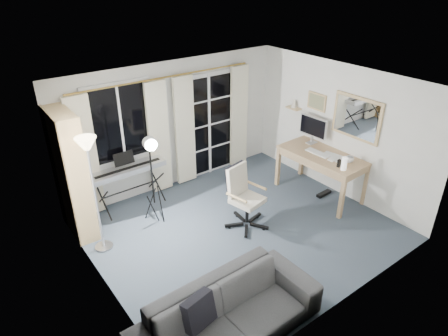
# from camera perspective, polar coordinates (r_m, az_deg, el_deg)

# --- Properties ---
(floor) EXTENTS (4.50, 4.00, 0.02)m
(floor) POSITION_cam_1_polar(r_m,az_deg,el_deg) (6.66, 2.35, -8.77)
(floor) COLOR #394653
(floor) RESTS_ON ground
(window) EXTENTS (1.20, 0.08, 1.40)m
(window) POSITION_cam_1_polar(r_m,az_deg,el_deg) (6.98, -14.63, 6.28)
(window) COLOR white
(window) RESTS_ON floor
(french_door) EXTENTS (1.32, 0.09, 2.11)m
(french_door) POSITION_cam_1_polar(r_m,az_deg,el_deg) (7.94, -2.27, 6.09)
(french_door) COLOR white
(french_door) RESTS_ON floor
(curtains) EXTENTS (3.60, 0.07, 2.13)m
(curtains) POSITION_cam_1_polar(r_m,az_deg,el_deg) (7.41, -7.53, 4.82)
(curtains) COLOR gold
(curtains) RESTS_ON floor
(bookshelf) EXTENTS (0.35, 0.96, 2.05)m
(bookshelf) POSITION_cam_1_polar(r_m,az_deg,el_deg) (6.55, -21.27, -1.32)
(bookshelf) COLOR tan
(bookshelf) RESTS_ON floor
(torchiere_lamp) EXTENTS (0.36, 0.36, 1.84)m
(torchiere_lamp) POSITION_cam_1_polar(r_m,az_deg,el_deg) (5.77, -18.69, 0.87)
(torchiere_lamp) COLOR #B2B2B7
(torchiere_lamp) RESTS_ON floor
(keyboard_piano) EXTENTS (1.33, 0.65, 0.96)m
(keyboard_piano) POSITION_cam_1_polar(r_m,az_deg,el_deg) (7.03, -13.59, -0.35)
(keyboard_piano) COLOR black
(keyboard_piano) RESTS_ON floor
(studio_light) EXTENTS (0.32, 0.32, 1.59)m
(studio_light) POSITION_cam_1_polar(r_m,az_deg,el_deg) (6.27, -10.44, 2.00)
(studio_light) COLOR black
(studio_light) RESTS_ON floor
(office_chair) EXTENTS (0.73, 0.71, 1.05)m
(office_chair) POSITION_cam_1_polar(r_m,az_deg,el_deg) (6.46, 2.55, -3.31)
(office_chair) COLOR black
(office_chair) RESTS_ON floor
(desk) EXTENTS (0.85, 1.60, 0.84)m
(desk) POSITION_cam_1_polar(r_m,az_deg,el_deg) (7.44, 13.84, 1.27)
(desk) COLOR tan
(desk) RESTS_ON floor
(monitor) EXTENTS (0.21, 0.61, 0.53)m
(monitor) POSITION_cam_1_polar(r_m,az_deg,el_deg) (7.67, 12.61, 5.68)
(monitor) COLOR silver
(monitor) RESTS_ON desk
(desk_clutter) EXTENTS (0.47, 0.96, 1.06)m
(desk_clutter) POSITION_cam_1_polar(r_m,az_deg,el_deg) (7.29, 14.90, -0.11)
(desk_clutter) COLOR white
(desk_clutter) RESTS_ON desk
(mug) EXTENTS (0.14, 0.11, 0.14)m
(mug) POSITION_cam_1_polar(r_m,az_deg,el_deg) (7.17, 17.52, 1.27)
(mug) COLOR silver
(mug) RESTS_ON desk
(wall_mirror) EXTENTS (0.04, 0.94, 0.74)m
(wall_mirror) POSITION_cam_1_polar(r_m,az_deg,el_deg) (7.20, 18.42, 6.82)
(wall_mirror) COLOR tan
(wall_mirror) RESTS_ON floor
(framed_print) EXTENTS (0.03, 0.42, 0.32)m
(framed_print) POSITION_cam_1_polar(r_m,az_deg,el_deg) (7.70, 13.12, 9.23)
(framed_print) COLOR tan
(framed_print) RESTS_ON floor
(wall_shelf) EXTENTS (0.16, 0.30, 0.18)m
(wall_shelf) POSITION_cam_1_polar(r_m,az_deg,el_deg) (8.02, 9.95, 8.83)
(wall_shelf) COLOR tan
(wall_shelf) RESTS_ON floor
(sofa) EXTENTS (2.26, 0.69, 0.88)m
(sofa) POSITION_cam_1_polar(r_m,az_deg,el_deg) (4.77, 0.56, -19.46)
(sofa) COLOR #2C2D2F
(sofa) RESTS_ON floor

